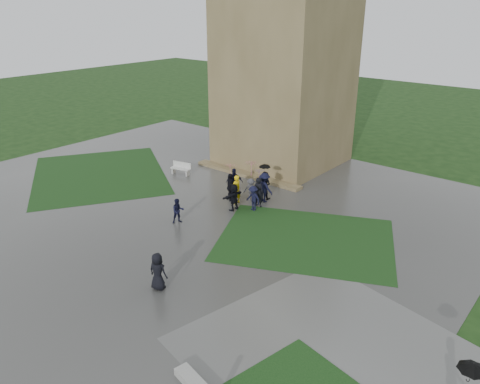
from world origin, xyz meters
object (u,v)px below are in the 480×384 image
Objects in this scene: bench at (181,168)px; pedestrian_mid at (178,211)px; pedestrian_near at (158,271)px; tower at (286,42)px.

pedestrian_mid is (5.72, -5.71, 0.27)m from bench.
pedestrian_near is at bearing -112.56° from pedestrian_mid.
tower is at bearing 49.17° from bench.
tower reaches higher than bench.
bench is 0.91× the size of pedestrian_near.
tower is 11.33× the size of bench.
bench is 1.10× the size of pedestrian_mid.
bench is at bearing 73.52° from pedestrian_mid.
tower is 11.80m from bench.
pedestrian_mid is at bearing -64.18° from pedestrian_near.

